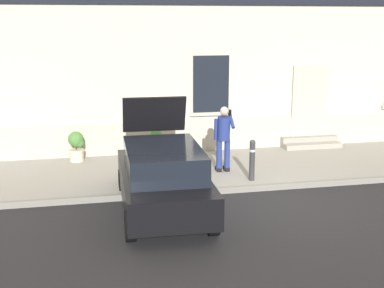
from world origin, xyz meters
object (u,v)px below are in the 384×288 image
object	(u,v)px
hatchback_car_black	(163,177)
bollard_near_person	(252,158)
planter_charcoal	(156,143)
planter_cream	(77,146)
person_on_phone	(224,135)

from	to	relation	value
hatchback_car_black	bollard_near_person	distance (m)	2.82
planter_charcoal	bollard_near_person	bearing A→B (deg)	-52.02
hatchback_car_black	bollard_near_person	xyz separation A→B (m)	(2.46, 1.37, -0.09)
planter_cream	person_on_phone	bearing A→B (deg)	-26.09
hatchback_car_black	person_on_phone	bearing A→B (deg)	49.06
bollard_near_person	planter_cream	bearing A→B (deg)	147.35
hatchback_car_black	person_on_phone	world-z (taller)	hatchback_car_black
bollard_near_person	planter_charcoal	world-z (taller)	bollard_near_person
person_on_phone	planter_charcoal	xyz separation A→B (m)	(-1.55, 1.74, -0.55)
person_on_phone	planter_cream	xyz separation A→B (m)	(-3.80, 1.86, -0.55)
hatchback_car_black	bollard_near_person	world-z (taller)	hatchback_car_black
person_on_phone	planter_cream	world-z (taller)	person_on_phone
hatchback_car_black	person_on_phone	xyz separation A→B (m)	(1.96, 2.26, 0.35)
person_on_phone	planter_cream	distance (m)	4.27
planter_cream	planter_charcoal	distance (m)	2.25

